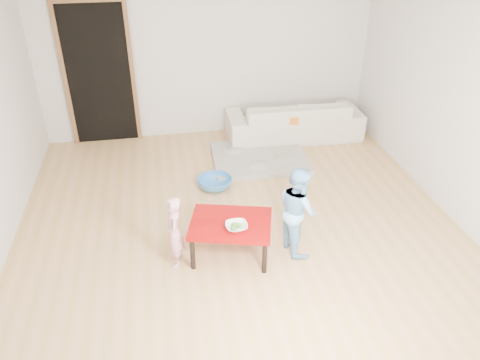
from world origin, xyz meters
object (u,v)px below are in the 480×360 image
object	(u,v)px
child_pink	(174,233)
child_blue	(298,210)
red_table	(231,238)
basin	(215,183)
sofa	(294,119)
bowl	(237,227)

from	to	relation	value
child_pink	child_blue	distance (m)	1.28
red_table	basin	world-z (taller)	red_table
sofa	basin	xyz separation A→B (m)	(-1.43, -1.31, -0.23)
child_pink	child_blue	world-z (taller)	child_blue
sofa	child_blue	xyz separation A→B (m)	(-0.74, -2.68, 0.19)
sofa	basin	size ratio (longest dim) A/B	4.61
child_pink	bowl	bearing A→B (deg)	81.46
red_table	child_blue	bearing A→B (deg)	-1.69
basin	child_blue	bearing A→B (deg)	-63.33
red_table	child_pink	distance (m)	0.61
sofa	bowl	distance (m)	3.11
child_pink	basin	bearing A→B (deg)	155.33
child_blue	basin	size ratio (longest dim) A/B	2.17
child_blue	sofa	bearing A→B (deg)	-24.76
bowl	basin	distance (m)	1.52
child_blue	basin	xyz separation A→B (m)	(-0.69, 1.37, -0.42)
child_blue	basin	distance (m)	1.59
sofa	basin	bearing A→B (deg)	43.23
bowl	basin	size ratio (longest dim) A/B	0.49
sofa	child_blue	world-z (taller)	child_blue
sofa	bowl	world-z (taller)	sofa
bowl	red_table	bearing A→B (deg)	108.05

